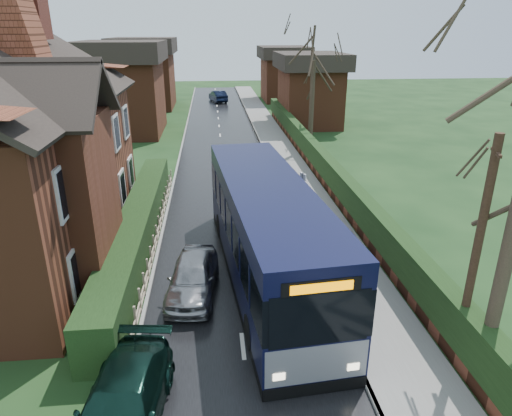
{
  "coord_description": "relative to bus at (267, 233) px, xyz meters",
  "views": [
    {
      "loc": [
        -0.66,
        -12.75,
        8.55
      ],
      "look_at": [
        0.99,
        4.28,
        1.8
      ],
      "focal_mm": 32.0,
      "sensor_mm": 36.0,
      "label": 1
    }
  ],
  "objects": [
    {
      "name": "ground",
      "position": [
        -1.14,
        -1.83,
        -1.79
      ],
      "size": [
        140.0,
        140.0,
        0.0
      ],
      "primitive_type": "plane",
      "color": "#294D21",
      "rests_on": "ground"
    },
    {
      "name": "road",
      "position": [
        -1.14,
        8.17,
        -1.78
      ],
      "size": [
        6.0,
        100.0,
        0.02
      ],
      "primitive_type": "cube",
      "color": "black",
      "rests_on": "ground"
    },
    {
      "name": "pavement",
      "position": [
        3.11,
        8.17,
        -1.72
      ],
      "size": [
        2.5,
        100.0,
        0.14
      ],
      "primitive_type": "cube",
      "color": "slate",
      "rests_on": "ground"
    },
    {
      "name": "kerb_right",
      "position": [
        1.91,
        8.17,
        -1.72
      ],
      "size": [
        0.12,
        100.0,
        0.14
      ],
      "primitive_type": "cube",
      "color": "gray",
      "rests_on": "ground"
    },
    {
      "name": "kerb_left",
      "position": [
        -4.19,
        8.17,
        -1.74
      ],
      "size": [
        0.12,
        100.0,
        0.1
      ],
      "primitive_type": "cube",
      "color": "gray",
      "rests_on": "ground"
    },
    {
      "name": "front_hedge",
      "position": [
        -5.04,
        3.17,
        -0.99
      ],
      "size": [
        1.2,
        16.0,
        1.6
      ],
      "primitive_type": "cube",
      "color": "black",
      "rests_on": "ground"
    },
    {
      "name": "picket_fence",
      "position": [
        -4.29,
        3.17,
        -1.34
      ],
      "size": [
        0.1,
        16.0,
        0.9
      ],
      "primitive_type": null,
      "color": "gray",
      "rests_on": "ground"
    },
    {
      "name": "right_wall_hedge",
      "position": [
        4.66,
        8.17,
        -0.77
      ],
      "size": [
        0.6,
        50.0,
        1.8
      ],
      "color": "brown",
      "rests_on": "ground"
    },
    {
      "name": "bus",
      "position": [
        0.0,
        0.0,
        0.0
      ],
      "size": [
        3.77,
        12.1,
        3.62
      ],
      "rotation": [
        0.0,
        0.0,
        0.09
      ],
      "color": "black",
      "rests_on": "ground"
    },
    {
      "name": "car_silver",
      "position": [
        -2.64,
        -0.83,
        -1.13
      ],
      "size": [
        1.97,
        4.05,
        1.33
      ],
      "primitive_type": "imported",
      "rotation": [
        0.0,
        0.0,
        -0.1
      ],
      "color": "#9D9DA2",
      "rests_on": "ground"
    },
    {
      "name": "car_green",
      "position": [
        -4.04,
        -6.41,
        -1.15
      ],
      "size": [
        2.3,
        4.59,
        1.28
      ],
      "primitive_type": "imported",
      "rotation": [
        0.0,
        0.0,
        -0.12
      ],
      "color": "black",
      "rests_on": "ground"
    },
    {
      "name": "car_distant",
      "position": [
        -0.93,
        43.39,
        -1.1
      ],
      "size": [
        2.4,
        4.43,
        1.39
      ],
      "primitive_type": "imported",
      "rotation": [
        0.0,
        0.0,
        3.37
      ],
      "color": "black",
      "rests_on": "ground"
    },
    {
      "name": "bus_stop_sign",
      "position": [
        2.06,
        4.07,
        0.01
      ],
      "size": [
        0.21,
        0.4,
        2.73
      ],
      "rotation": [
        0.0,
        0.0,
        0.4
      ],
      "color": "slate",
      "rests_on": "ground"
    },
    {
      "name": "telegraph_pole",
      "position": [
        4.66,
        -4.98,
        1.42
      ],
      "size": [
        0.34,
        0.79,
        6.36
      ],
      "rotation": [
        0.0,
        0.0,
        -0.34
      ],
      "color": "#312115",
      "rests_on": "ground"
    },
    {
      "name": "tree_right_far",
      "position": [
        5.51,
        18.64,
        5.1
      ],
      "size": [
        4.78,
        4.78,
        9.23
      ],
      "color": "#32271D",
      "rests_on": "ground"
    }
  ]
}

